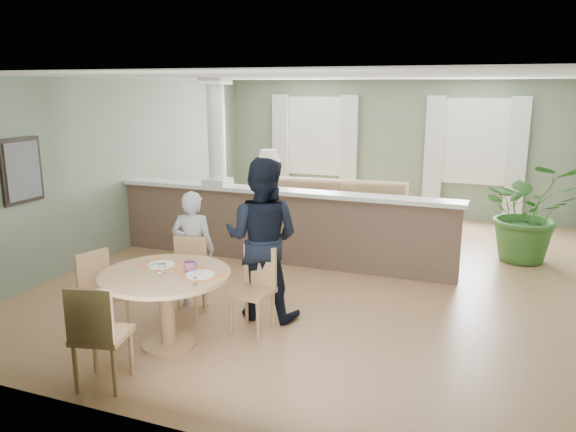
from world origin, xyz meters
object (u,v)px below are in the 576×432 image
at_px(man_person, 262,239).
at_px(chair_far_man, 255,285).
at_px(child_person, 193,250).
at_px(sofa, 336,209).
at_px(chair_near, 97,332).
at_px(dining_table, 167,288).
at_px(chair_side, 100,289).
at_px(chair_far_boy, 188,273).
at_px(houseplant, 529,212).

bearing_deg(man_person, chair_far_man, 97.32).
bearing_deg(child_person, sofa, -111.74).
height_order(chair_near, man_person, man_person).
relative_size(dining_table, chair_side, 1.46).
bearing_deg(chair_far_boy, dining_table, -83.87).
bearing_deg(houseplant, sofa, 171.93).
bearing_deg(man_person, houseplant, -134.40).
relative_size(chair_near, chair_side, 1.09).
bearing_deg(sofa, dining_table, -98.86).
height_order(sofa, chair_far_boy, sofa).
xyz_separation_m(chair_far_boy, chair_far_man, (0.89, -0.09, 0.00)).
xyz_separation_m(chair_side, man_person, (1.41, 1.04, 0.43)).
relative_size(chair_far_man, man_person, 0.49).
height_order(chair_far_man, man_person, man_person).
xyz_separation_m(houseplant, dining_table, (-3.43, -4.41, -0.13)).
xyz_separation_m(houseplant, chair_side, (-4.28, -4.40, -0.27)).
distance_m(chair_far_boy, chair_side, 0.98).
xyz_separation_m(sofa, chair_near, (-0.41, -5.78, 0.07)).
distance_m(child_person, man_person, 0.90).
bearing_deg(chair_far_boy, man_person, 6.26).
relative_size(sofa, houseplant, 2.07).
height_order(sofa, man_person, man_person).
distance_m(dining_table, chair_far_boy, 0.85).
distance_m(sofa, chair_side, 4.98).
distance_m(chair_far_man, chair_side, 1.64).
distance_m(dining_table, man_person, 1.24).
bearing_deg(chair_far_man, houseplant, 58.00).
bearing_deg(sofa, child_person, -104.40).
xyz_separation_m(chair_near, chair_side, (-0.74, 0.93, -0.04)).
bearing_deg(chair_far_boy, chair_near, -96.20).
xyz_separation_m(houseplant, chair_far_man, (-2.79, -3.70, -0.26)).
bearing_deg(chair_far_man, chair_far_boy, 179.11).
height_order(houseplant, chair_near, houseplant).
distance_m(sofa, man_person, 3.83).
height_order(houseplant, dining_table, houseplant).
bearing_deg(chair_far_man, dining_table, -127.04).
bearing_deg(chair_near, sofa, -107.33).
bearing_deg(houseplant, chair_side, -134.18).
height_order(dining_table, chair_far_boy, chair_far_boy).
distance_m(houseplant, chair_side, 6.14).
bearing_deg(chair_near, dining_table, -109.45).
xyz_separation_m(sofa, man_person, (0.26, -3.80, 0.46)).
xyz_separation_m(child_person, man_person, (0.88, 0.02, 0.21)).
bearing_deg(man_person, sofa, -90.05).
xyz_separation_m(chair_far_boy, chair_near, (0.15, -1.72, 0.04)).
xyz_separation_m(chair_far_man, chair_side, (-1.48, -0.70, -0.01)).
distance_m(sofa, dining_table, 4.87).
bearing_deg(child_person, chair_side, 49.83).
distance_m(houseplant, chair_far_boy, 5.17).
distance_m(dining_table, chair_side, 0.85).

